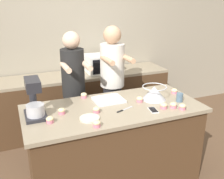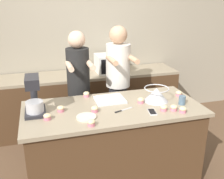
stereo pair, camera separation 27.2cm
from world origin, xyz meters
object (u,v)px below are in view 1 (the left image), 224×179
Objects in this scene: person_left at (74,92)px; cupcake_2 at (174,91)px; cell_phone at (153,110)px; cupcake_3 at (84,95)px; drinking_glass at (180,97)px; cupcake_4 at (173,105)px; cupcake_8 at (182,107)px; cupcake_1 at (96,110)px; cupcake_7 at (50,120)px; person_right at (112,86)px; cupcake_0 at (97,124)px; microwave_oven at (101,63)px; knife at (124,110)px; cupcake_5 at (62,111)px; stand_mixer at (34,101)px; cupcake_9 at (164,106)px; mixing_bowl at (154,92)px; baking_tray at (109,99)px; small_plate at (90,118)px; cupcake_6 at (140,99)px.

person_left is 23.24× the size of cupcake_2.
cupcake_3 is (-0.55, 0.61, 0.02)m from cell_phone.
person_left reaches higher than drinking_glass.
cupcake_4 and cupcake_8 have the same top height.
cupcake_7 is (-0.47, -0.05, 0.00)m from cupcake_1.
person_right is 1.19m from cupcake_0.
microwave_oven is 2.13× the size of knife.
cupcake_4 is 1.00× the size of cupcake_5.
cupcake_1 is at bearing -122.28° from person_right.
cupcake_1 reaches higher than cell_phone.
knife is 3.02× the size of cupcake_4.
microwave_oven is (0.61, 0.70, 0.15)m from person_left.
person_right is 3.72× the size of microwave_oven.
cupcake_4 reaches higher than cell_phone.
stand_mixer is 1.18m from cell_phone.
cupcake_7 is at bearing 179.34° from drinking_glass.
stand_mixer is at bearing 166.74° from cupcake_9.
baking_tray is at bearing 163.64° from mixing_bowl.
stand_mixer reaches higher than mixing_bowl.
knife is 3.02× the size of cupcake_0.
mixing_bowl is 3.89× the size of cupcake_9.
stand_mixer is at bearing -130.46° from person_left.
microwave_oven is (0.35, 1.22, 0.09)m from baking_tray.
knife is 3.02× the size of cupcake_9.
knife is at bearing 163.43° from cupcake_9.
cupcake_4 is at bearing -82.78° from microwave_oven.
cupcake_2 is at bearing -28.69° from person_left.
cupcake_3 is at bearing 165.57° from cupcake_2.
baking_tray is at bearing 174.84° from cupcake_2.
cupcake_3 is (0.10, 0.55, 0.02)m from small_plate.
cupcake_9 is (-0.10, 0.02, 0.00)m from cupcake_4.
cupcake_9 is (0.11, -1.62, -0.08)m from microwave_oven.
cupcake_4 is 1.00× the size of cupcake_7.
small_plate is (-0.07, -0.87, 0.05)m from person_left.
cupcake_0 and cupcake_4 have the same top height.
cupcake_2 reaches higher than knife.
cupcake_4 is 0.09m from cupcake_8.
person_right is 17.65× the size of drinking_glass.
mixing_bowl is 1.37m from microwave_oven.
small_plate is at bearing -94.44° from person_left.
cupcake_4 is at bearing -6.36° from cupcake_7.
cupcake_9 is at bearing 2.67° from cell_phone.
small_plate is (0.47, -0.25, -0.16)m from stand_mixer.
cupcake_2 is 1.00× the size of cupcake_6.
person_left is 0.91m from cupcake_7.
cupcake_3 and cupcake_9 have the same top height.
person_right reaches higher than small_plate.
drinking_glass reaches higher than knife.
microwave_oven reaches higher than cupcake_7.
person_left is 0.94m from microwave_oven.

